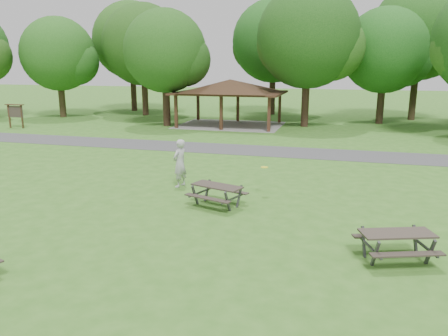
# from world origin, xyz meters

# --- Properties ---
(ground) EXTENTS (160.00, 160.00, 0.00)m
(ground) POSITION_xyz_m (0.00, 0.00, 0.00)
(ground) COLOR #356B1E
(ground) RESTS_ON ground
(asphalt_path) EXTENTS (120.00, 3.20, 0.02)m
(asphalt_path) POSITION_xyz_m (0.00, 14.00, 0.01)
(asphalt_path) COLOR #414143
(asphalt_path) RESTS_ON ground
(pavilion) EXTENTS (8.60, 7.01, 3.76)m
(pavilion) POSITION_xyz_m (-4.00, 24.00, 3.06)
(pavilion) COLOR #362013
(pavilion) RESTS_ON ground
(notice_board) EXTENTS (1.60, 0.30, 1.88)m
(notice_board) POSITION_xyz_m (-20.00, 18.00, 1.31)
(notice_board) COLOR #3B2515
(notice_board) RESTS_ON ground
(tree_row_b) EXTENTS (7.14, 6.80, 9.28)m
(tree_row_b) POSITION_xyz_m (-20.92, 25.53, 5.67)
(tree_row_b) COLOR #302315
(tree_row_b) RESTS_ON ground
(tree_row_c) EXTENTS (8.19, 7.80, 10.67)m
(tree_row_c) POSITION_xyz_m (-13.90, 29.03, 6.54)
(tree_row_c) COLOR #332016
(tree_row_c) RESTS_ON ground
(tree_row_d) EXTENTS (6.93, 6.60, 9.27)m
(tree_row_d) POSITION_xyz_m (-8.92, 22.53, 5.77)
(tree_row_d) COLOR black
(tree_row_d) RESTS_ON ground
(tree_row_e) EXTENTS (8.40, 8.00, 11.02)m
(tree_row_e) POSITION_xyz_m (2.10, 25.03, 6.78)
(tree_row_e) COLOR black
(tree_row_e) RESTS_ON ground
(tree_row_f) EXTENTS (7.35, 7.00, 9.55)m
(tree_row_f) POSITION_xyz_m (8.09, 28.53, 5.84)
(tree_row_f) COLOR black
(tree_row_f) RESTS_ON ground
(tree_deep_a) EXTENTS (8.40, 8.00, 11.38)m
(tree_deep_a) POSITION_xyz_m (-16.90, 32.53, 7.13)
(tree_deep_a) COLOR #301D15
(tree_deep_a) RESTS_ON ground
(tree_deep_b) EXTENTS (8.40, 8.00, 11.13)m
(tree_deep_b) POSITION_xyz_m (-1.90, 33.03, 6.89)
(tree_deep_b) COLOR black
(tree_deep_b) RESTS_ON ground
(tree_deep_c) EXTENTS (8.82, 8.40, 11.90)m
(tree_deep_c) POSITION_xyz_m (11.10, 32.03, 7.44)
(tree_deep_c) COLOR #2F2215
(tree_deep_c) RESTS_ON ground
(picnic_table_middle) EXTENTS (2.20, 1.97, 0.80)m
(picnic_table_middle) POSITION_xyz_m (0.87, 3.52, 0.59)
(picnic_table_middle) COLOR #302822
(picnic_table_middle) RESTS_ON ground
(picnic_table_far) EXTENTS (2.24, 2.01, 0.80)m
(picnic_table_far) POSITION_xyz_m (6.61, 0.44, 0.59)
(picnic_table_far) COLOR #332B24
(picnic_table_far) RESTS_ON ground
(frisbee_in_flight) EXTENTS (0.36, 0.36, 0.02)m
(frisbee_in_flight) POSITION_xyz_m (2.27, 5.23, 1.13)
(frisbee_in_flight) COLOR yellow
(frisbee_in_flight) RESTS_ON ground
(frisbee_thrower) EXTENTS (0.68, 0.84, 2.00)m
(frisbee_thrower) POSITION_xyz_m (-1.31, 5.53, 1.00)
(frisbee_thrower) COLOR #B0B0B3
(frisbee_thrower) RESTS_ON ground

